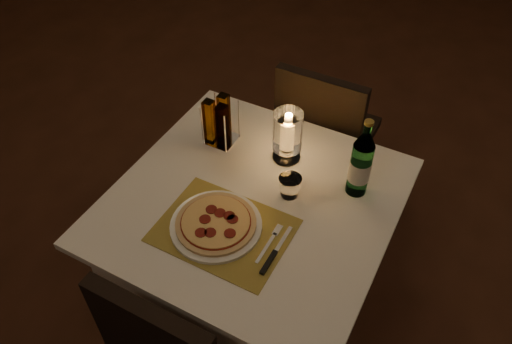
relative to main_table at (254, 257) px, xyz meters
The scene contains 12 objects.
floor 0.62m from the main_table, 97.54° to the left, with size 8.00×10.00×0.02m, color #402114.
main_table is the anchor object (origin of this frame).
chair_far 0.74m from the main_table, 90.00° to the left, with size 0.42×0.42×0.90m.
placemat 0.41m from the main_table, 96.34° to the right, with size 0.45×0.34×0.00m, color #A28A38.
plate 0.42m from the main_table, 105.52° to the right, with size 0.32×0.32×0.01m, color white.
pizza 0.44m from the main_table, 105.44° to the right, with size 0.28×0.28×0.02m.
fork 0.43m from the main_table, 45.27° to the right, with size 0.02×0.18×0.00m.
knife 0.46m from the main_table, 49.01° to the right, with size 0.02×0.22×0.01m.
tumbler 0.43m from the main_table, 36.87° to the left, with size 0.09×0.09×0.09m, color white, non-canonical shape.
water_bottle 0.63m from the main_table, 34.38° to the left, with size 0.08×0.08×0.33m.
hurricane_candle 0.56m from the main_table, 87.65° to the left, with size 0.11×0.11×0.22m.
cruet_caddy 0.58m from the main_table, 141.49° to the left, with size 0.12×0.12×0.21m.
Camera 1 is at (0.65, -1.56, 2.10)m, focal length 35.00 mm.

